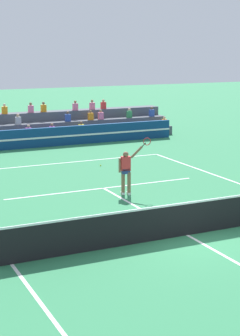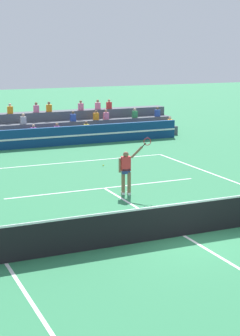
% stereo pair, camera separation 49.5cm
% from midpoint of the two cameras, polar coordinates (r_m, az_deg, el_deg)
% --- Properties ---
extents(ground_plane, '(120.00, 120.00, 0.00)m').
position_cam_midpoint_polar(ground_plane, '(17.48, 7.32, -6.84)').
color(ground_plane, '#2D7A4C').
extents(court_lines, '(11.10, 23.90, 0.01)m').
position_cam_midpoint_polar(court_lines, '(17.48, 7.32, -6.83)').
color(court_lines, white).
rests_on(court_lines, ground).
extents(tennis_net, '(12.00, 0.10, 1.10)m').
position_cam_midpoint_polar(tennis_net, '(17.31, 7.37, -5.14)').
color(tennis_net, black).
rests_on(tennis_net, ground).
extents(sponsor_banner_wall, '(18.00, 0.26, 1.10)m').
position_cam_midpoint_polar(sponsor_banner_wall, '(32.35, -8.13, 3.04)').
color(sponsor_banner_wall, navy).
rests_on(sponsor_banner_wall, ground).
extents(bleacher_stand, '(19.54, 2.85, 2.28)m').
position_cam_midpoint_polar(bleacher_stand, '(34.75, -9.28, 3.82)').
color(bleacher_stand, '#4C515B').
rests_on(bleacher_stand, ground).
extents(tennis_player, '(1.33, 0.45, 2.29)m').
position_cam_midpoint_polar(tennis_player, '(21.77, 1.33, -0.21)').
color(tennis_player, brown).
rests_on(tennis_player, ground).
extents(tennis_ball, '(0.07, 0.07, 0.07)m').
position_cam_midpoint_polar(tennis_ball, '(27.16, -1.19, 0.27)').
color(tennis_ball, '#C6DB33').
rests_on(tennis_ball, ground).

